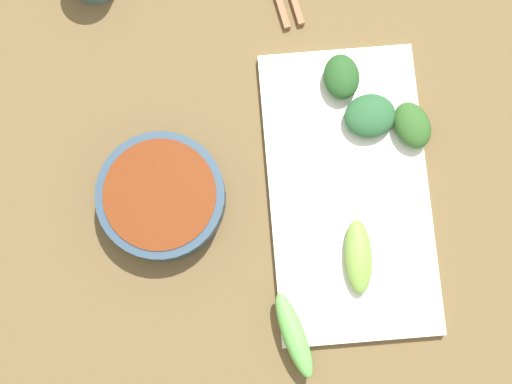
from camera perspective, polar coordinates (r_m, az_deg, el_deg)
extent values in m
cube|color=brown|center=(0.81, 3.20, 0.60)|extent=(2.10, 2.10, 0.02)
cylinder|color=#2E455A|center=(0.78, -8.09, -0.41)|extent=(0.15, 0.15, 0.04)
cylinder|color=maroon|center=(0.78, -8.17, -0.34)|extent=(0.13, 0.13, 0.03)
cube|color=white|center=(0.80, 7.94, 0.03)|extent=(0.19, 0.35, 0.01)
ellipsoid|color=#749F3F|center=(0.78, 8.78, -5.51)|extent=(0.04, 0.09, 0.02)
ellipsoid|color=#2F5C24|center=(0.81, 13.28, 5.60)|extent=(0.06, 0.07, 0.03)
ellipsoid|color=#63B750|center=(0.77, 3.28, -12.20)|extent=(0.05, 0.10, 0.02)
ellipsoid|color=#255323|center=(0.81, 7.35, 9.79)|extent=(0.04, 0.06, 0.03)
ellipsoid|color=#295D32|center=(0.80, 9.77, 6.47)|extent=(0.07, 0.06, 0.03)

